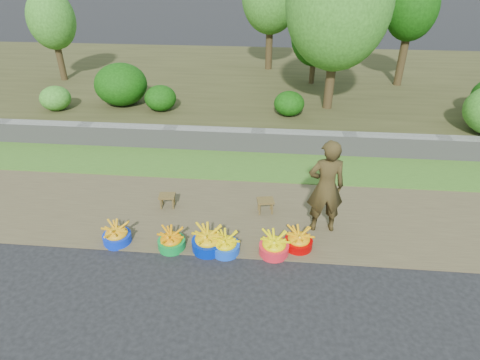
# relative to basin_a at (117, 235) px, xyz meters

# --- Properties ---
(ground_plane) EXTENTS (120.00, 120.00, 0.00)m
(ground_plane) POSITION_rel_basin_a_xyz_m (2.24, -0.22, -0.16)
(ground_plane) COLOR black
(ground_plane) RESTS_ON ground
(dirt_shoulder) EXTENTS (80.00, 2.50, 0.02)m
(dirt_shoulder) POSITION_rel_basin_a_xyz_m (2.24, 1.03, -0.15)
(dirt_shoulder) COLOR brown
(dirt_shoulder) RESTS_ON ground
(grass_verge) EXTENTS (80.00, 1.50, 0.04)m
(grass_verge) POSITION_rel_basin_a_xyz_m (2.24, 3.03, -0.14)
(grass_verge) COLOR #417223
(grass_verge) RESTS_ON ground
(retaining_wall) EXTENTS (80.00, 0.35, 0.55)m
(retaining_wall) POSITION_rel_basin_a_xyz_m (2.24, 3.88, 0.11)
(retaining_wall) COLOR gray
(retaining_wall) RESTS_ON ground
(earth_bank) EXTENTS (80.00, 10.00, 0.50)m
(earth_bank) POSITION_rel_basin_a_xyz_m (2.24, 8.78, 0.09)
(earth_bank) COLOR #3D3D1E
(earth_bank) RESTS_ON ground
(vegetation) EXTENTS (36.08, 7.37, 4.43)m
(vegetation) POSITION_rel_basin_a_xyz_m (5.06, 7.35, 2.42)
(vegetation) COLOR #382C17
(vegetation) RESTS_ON earth_bank
(basin_a) EXTENTS (0.49, 0.49, 0.36)m
(basin_a) POSITION_rel_basin_a_xyz_m (0.00, 0.00, 0.00)
(basin_a) COLOR #082CD2
(basin_a) RESTS_ON ground
(basin_b) EXTENTS (0.47, 0.47, 0.35)m
(basin_b) POSITION_rel_basin_a_xyz_m (0.98, -0.06, -0.01)
(basin_b) COLOR #098831
(basin_b) RESTS_ON ground
(basin_c) EXTENTS (0.55, 0.55, 0.41)m
(basin_c) POSITION_rel_basin_a_xyz_m (1.61, -0.04, 0.02)
(basin_c) COLOR #0020A6
(basin_c) RESTS_ON ground
(basin_d) EXTENTS (0.48, 0.48, 0.36)m
(basin_d) POSITION_rel_basin_a_xyz_m (1.91, -0.08, -0.00)
(basin_d) COLOR blue
(basin_d) RESTS_ON ground
(basin_e) EXTENTS (0.50, 0.50, 0.37)m
(basin_e) POSITION_rel_basin_a_xyz_m (2.72, -0.04, 0.01)
(basin_e) COLOR red
(basin_e) RESTS_ON ground
(basin_f) EXTENTS (0.48, 0.48, 0.36)m
(basin_f) POSITION_rel_basin_a_xyz_m (3.14, 0.15, -0.00)
(basin_f) COLOR #AB0001
(basin_f) RESTS_ON ground
(stool_left) EXTENTS (0.33, 0.27, 0.27)m
(stool_left) POSITION_rel_basin_a_xyz_m (0.61, 1.14, 0.07)
(stool_left) COLOR brown
(stool_left) RESTS_ON dirt_shoulder
(stool_right) EXTENTS (0.36, 0.30, 0.28)m
(stool_right) POSITION_rel_basin_a_xyz_m (2.53, 1.14, 0.08)
(stool_right) COLOR brown
(stool_right) RESTS_ON dirt_shoulder
(vendor_woman) EXTENTS (0.68, 0.49, 1.76)m
(vendor_woman) POSITION_rel_basin_a_xyz_m (3.57, 0.71, 0.74)
(vendor_woman) COLOR black
(vendor_woman) RESTS_ON dirt_shoulder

